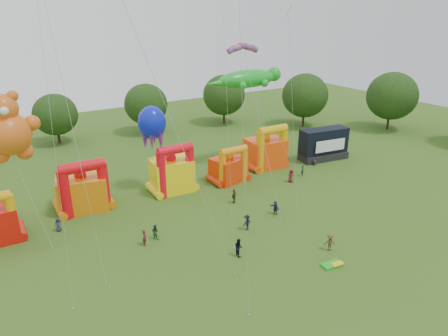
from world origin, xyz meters
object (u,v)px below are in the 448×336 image
stage_trailer (324,144)px  octopus_kite (161,148)px  bouncy_castle_2 (172,173)px  spectator_4 (234,196)px  gecko_kite (269,121)px  teddy_bear_kite (18,158)px  spectator_0 (58,225)px

stage_trailer → octopus_kite: 27.37m
bouncy_castle_2 → stage_trailer: 25.94m
spectator_4 → bouncy_castle_2: bearing=-81.0°
bouncy_castle_2 → spectator_4: bearing=-55.8°
stage_trailer → gecko_kite: size_ratio=0.56×
bouncy_castle_2 → stage_trailer: bouncy_castle_2 is taller
teddy_bear_kite → spectator_4: teddy_bear_kite is taller
bouncy_castle_2 → spectator_0: 15.55m
bouncy_castle_2 → stage_trailer: bearing=-3.1°
spectator_0 → bouncy_castle_2: bearing=14.4°
spectator_0 → spectator_4: 20.55m
teddy_bear_kite → spectator_0: teddy_bear_kite is taller
bouncy_castle_2 → spectator_4: 9.02m
gecko_kite → octopus_kite: 17.00m
teddy_bear_kite → octopus_kite: 17.13m
octopus_kite → stage_trailer: bearing=-4.3°
stage_trailer → spectator_4: size_ratio=4.51×
gecko_kite → spectator_4: (-10.78, -7.34, -6.56)m
stage_trailer → octopus_kite: octopus_kite is taller
gecko_kite → spectator_0: (-30.89, -3.13, -6.70)m
gecko_kite → spectator_4: gecko_kite is taller
teddy_bear_kite → spectator_4: bearing=-11.3°
stage_trailer → octopus_kite: (-27.07, 2.03, 3.56)m
spectator_4 → spectator_0: bearing=-37.0°
gecko_kite → octopus_kite: (-16.92, 0.63, -1.46)m
teddy_bear_kite → gecko_kite: 33.61m
teddy_bear_kite → spectator_4: (22.68, -4.51, -7.96)m
bouncy_castle_2 → gecko_kite: gecko_kite is taller
spectator_4 → gecko_kite: bearing=-171.0°
gecko_kite → bouncy_castle_2: bearing=-180.0°
bouncy_castle_2 → spectator_4: size_ratio=3.71×
stage_trailer → teddy_bear_kite: teddy_bear_kite is taller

